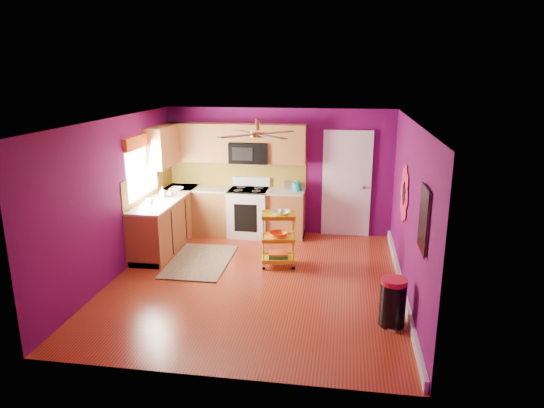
# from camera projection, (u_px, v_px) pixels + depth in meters

# --- Properties ---
(ground) EXTENTS (5.00, 5.00, 0.00)m
(ground) POSITION_uv_depth(u_px,v_px,m) (256.00, 281.00, 7.61)
(ground) COLOR maroon
(ground) RESTS_ON ground
(room_envelope) EXTENTS (4.54, 5.04, 2.52)m
(room_envelope) POSITION_uv_depth(u_px,v_px,m) (257.00, 180.00, 7.17)
(room_envelope) COLOR #5D0A53
(room_envelope) RESTS_ON ground
(lower_cabinets) EXTENTS (2.81, 2.31, 0.94)m
(lower_cabinets) POSITION_uv_depth(u_px,v_px,m) (205.00, 217.00, 9.42)
(lower_cabinets) COLOR brown
(lower_cabinets) RESTS_ON ground
(electric_range) EXTENTS (0.76, 0.66, 1.13)m
(electric_range) POSITION_uv_depth(u_px,v_px,m) (249.00, 212.00, 9.63)
(electric_range) COLOR white
(electric_range) RESTS_ON ground
(upper_cabinetry) EXTENTS (2.80, 2.30, 1.26)m
(upper_cabinetry) POSITION_uv_depth(u_px,v_px,m) (213.00, 145.00, 9.38)
(upper_cabinetry) COLOR brown
(upper_cabinetry) RESTS_ON ground
(left_window) EXTENTS (0.08, 1.35, 1.08)m
(left_window) POSITION_uv_depth(u_px,v_px,m) (142.00, 157.00, 8.47)
(left_window) COLOR white
(left_window) RESTS_ON ground
(panel_door) EXTENTS (0.95, 0.11, 2.15)m
(panel_door) POSITION_uv_depth(u_px,v_px,m) (347.00, 185.00, 9.49)
(panel_door) COLOR white
(panel_door) RESTS_ON ground
(right_wall_art) EXTENTS (0.04, 2.74, 1.04)m
(right_wall_art) POSITION_uv_depth(u_px,v_px,m) (412.00, 204.00, 6.57)
(right_wall_art) COLOR black
(right_wall_art) RESTS_ON ground
(ceiling_fan) EXTENTS (1.01, 1.01, 0.26)m
(ceiling_fan) POSITION_uv_depth(u_px,v_px,m) (257.00, 133.00, 7.19)
(ceiling_fan) COLOR #BF8C3F
(ceiling_fan) RESTS_ON ground
(shag_rug) EXTENTS (1.02, 1.64, 0.02)m
(shag_rug) POSITION_uv_depth(u_px,v_px,m) (200.00, 261.00, 8.36)
(shag_rug) COLOR black
(shag_rug) RESTS_ON ground
(rolling_cart) EXTENTS (0.61, 0.49, 1.00)m
(rolling_cart) POSITION_uv_depth(u_px,v_px,m) (279.00, 237.00, 8.07)
(rolling_cart) COLOR yellow
(rolling_cart) RESTS_ON ground
(trash_can) EXTENTS (0.43, 0.43, 0.64)m
(trash_can) POSITION_uv_depth(u_px,v_px,m) (393.00, 302.00, 6.21)
(trash_can) COLOR black
(trash_can) RESTS_ON ground
(teal_kettle) EXTENTS (0.18, 0.18, 0.21)m
(teal_kettle) POSITION_uv_depth(u_px,v_px,m) (297.00, 187.00, 9.38)
(teal_kettle) COLOR teal
(teal_kettle) RESTS_ON lower_cabinets
(toaster) EXTENTS (0.22, 0.15, 0.18)m
(toaster) POSITION_uv_depth(u_px,v_px,m) (290.00, 185.00, 9.44)
(toaster) COLOR beige
(toaster) RESTS_ON lower_cabinets
(soap_bottle_a) EXTENTS (0.09, 0.09, 0.20)m
(soap_bottle_a) POSITION_uv_depth(u_px,v_px,m) (163.00, 192.00, 8.87)
(soap_bottle_a) COLOR #EA3F72
(soap_bottle_a) RESTS_ON lower_cabinets
(soap_bottle_b) EXTENTS (0.12, 0.12, 0.15)m
(soap_bottle_b) POSITION_uv_depth(u_px,v_px,m) (170.00, 192.00, 8.96)
(soap_bottle_b) COLOR white
(soap_bottle_b) RESTS_ON lower_cabinets
(counter_dish) EXTENTS (0.25, 0.25, 0.06)m
(counter_dish) POSITION_uv_depth(u_px,v_px,m) (177.00, 189.00, 9.41)
(counter_dish) COLOR white
(counter_dish) RESTS_ON lower_cabinets
(counter_cup) EXTENTS (0.13, 0.13, 0.10)m
(counter_cup) POSITION_uv_depth(u_px,v_px,m) (150.00, 201.00, 8.45)
(counter_cup) COLOR white
(counter_cup) RESTS_ON lower_cabinets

